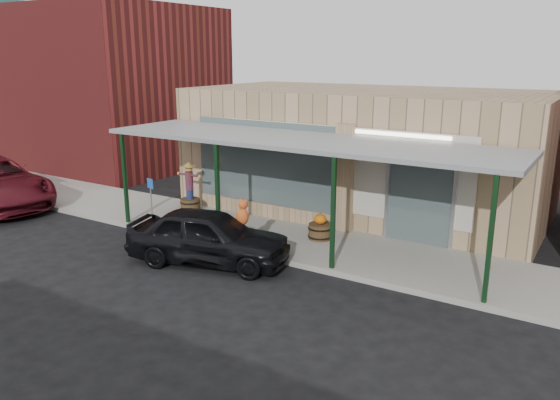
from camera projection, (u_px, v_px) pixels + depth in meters
The scene contains 9 objects.
ground at pixel (223, 287), 12.96m from camera, with size 120.00×120.00×0.00m, color black.
sidewalk at pixel (299, 242), 15.89m from camera, with size 40.00×3.20×0.15m, color gray.
storefront at pixel (365, 151), 19.10m from camera, with size 12.00×6.25×4.20m.
awning at pixel (299, 142), 15.09m from camera, with size 12.00×3.00×3.04m.
block_buildings_near at pixel (434, 103), 18.48m from camera, with size 61.00×8.00×8.00m.
barrel_scarecrow at pixel (190, 195), 18.58m from camera, with size 1.04×0.77×1.71m.
barrel_pumpkin at pixel (320, 229), 15.85m from camera, with size 0.69×0.69×0.80m.
handicap_sign at pixel (151, 195), 17.03m from camera, with size 0.30×0.09×1.48m.
parked_sedan at pixel (209, 236), 14.31m from camera, with size 4.61×2.79×1.66m.
Camera 1 is at (7.52, -9.42, 5.37)m, focal length 35.00 mm.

